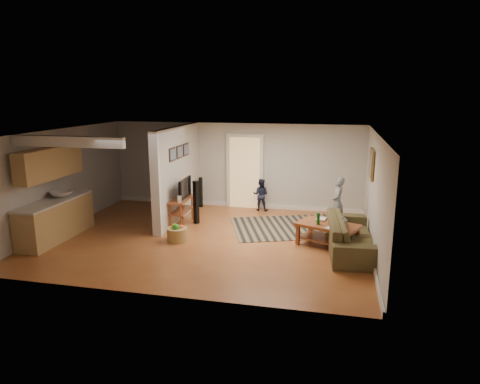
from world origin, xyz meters
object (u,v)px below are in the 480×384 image
sofa (350,250)px  toddler (261,210)px  tv_console (182,201)px  speaker_left (196,202)px  coffee_table (329,229)px  toy_basket (177,234)px  child (336,227)px  speaker_right (201,192)px

sofa → toddler: bearing=36.8°
tv_console → speaker_left: bearing=24.7°
coffee_table → tv_console: tv_console is taller
toddler → toy_basket: bearing=67.4°
toy_basket → child: bearing=28.0°
toy_basket → child: size_ratio=0.37×
tv_console → coffee_table: bearing=-14.4°
toy_basket → toddler: size_ratio=0.51×
speaker_left → speaker_right: size_ratio=1.26×
coffee_table → toy_basket: bearing=-172.9°
sofa → speaker_right: size_ratio=2.69×
toddler → sofa: bearing=134.0°
speaker_left → toy_basket: (0.00, -1.40, -0.40)m
sofa → tv_console: (-4.24, 0.98, 0.65)m
sofa → tv_console: bearing=72.2°
toy_basket → coffee_table: bearing=7.1°
speaker_right → child: bearing=-9.2°
toy_basket → speaker_right: bearing=97.5°
coffee_table → toddler: coffee_table is taller
tv_console → speaker_left: (0.33, 0.17, -0.07)m
toddler → tv_console: bearing=48.3°
tv_console → speaker_right: (-0.06, 1.81, -0.19)m
sofa → speaker_right: 5.15m
speaker_left → toddler: 2.25m
tv_console → speaker_left: 0.38m
speaker_right → tv_console: bearing=-81.5°
tv_console → toddler: tv_console is taller
sofa → coffee_table: size_ratio=1.62×
speaker_right → toy_basket: speaker_right is taller
child → coffee_table: bearing=-6.8°
speaker_right → coffee_table: bearing=-27.9°
speaker_left → tv_console: bearing=-129.0°
tv_console → toy_basket: size_ratio=2.38×
coffee_table → toy_basket: coffee_table is taller
coffee_table → speaker_right: (-3.82, 2.62, 0.05)m
sofa → child: 1.69m
toy_basket → child: child is taller
toy_basket → tv_console: bearing=105.3°
child → toddler: child is taller
speaker_left → speaker_right: bearing=127.7°
sofa → speaker_left: size_ratio=2.13×
speaker_left → toy_basket: 1.46m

